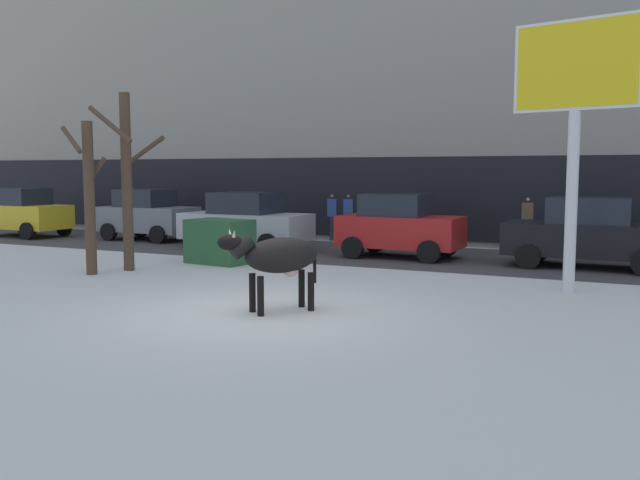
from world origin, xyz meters
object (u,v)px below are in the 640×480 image
object	(u,v)px
cow_black	(278,257)
car_red_hatchback	(399,226)
car_yellow_hatchback	(24,212)
pedestrian_by_cars	(528,223)
car_grey_hatchback	(148,215)
car_silver_sedan	(245,221)
pedestrian_near_billboard	(349,217)
bare_tree_left_lot	(89,195)
bare_tree_right_lot	(127,177)
dumpster	(220,241)
billboard	(576,82)
car_black_sedan	(589,233)
pedestrian_far_left	(333,216)

from	to	relation	value
cow_black	car_red_hatchback	world-z (taller)	car_red_hatchback
car_yellow_hatchback	pedestrian_by_cars	bearing A→B (deg)	11.22
car_grey_hatchback	car_silver_sedan	bearing A→B (deg)	-11.41
pedestrian_near_billboard	car_red_hatchback	bearing A→B (deg)	-49.16
cow_black	car_silver_sedan	bearing A→B (deg)	124.90
car_silver_sedan	bare_tree_left_lot	distance (m)	6.32
car_red_hatchback	bare_tree_left_lot	xyz separation A→B (m)	(-5.78, -6.29, 1.03)
cow_black	car_grey_hatchback	size ratio (longest dim) A/B	0.50
pedestrian_by_cars	bare_tree_left_lot	bearing A→B (deg)	-132.05
car_grey_hatchback	bare_tree_right_lot	distance (m)	7.83
dumpster	pedestrian_by_cars	bearing A→B (deg)	43.45
billboard	bare_tree_left_lot	size ratio (longest dim) A/B	1.50
car_grey_hatchback	pedestrian_near_billboard	xyz separation A→B (m)	(6.86, 2.68, -0.05)
car_grey_hatchback	dumpster	size ratio (longest dim) A/B	2.08
car_black_sedan	car_grey_hatchback	bearing A→B (deg)	176.95
billboard	pedestrian_far_left	bearing A→B (deg)	139.52
car_yellow_hatchback	pedestrian_by_cars	size ratio (longest dim) A/B	2.05
pedestrian_by_cars	car_black_sedan	bearing A→B (deg)	-59.76
pedestrian_far_left	bare_tree_right_lot	world-z (taller)	bare_tree_right_lot
car_yellow_hatchback	car_silver_sedan	bearing A→B (deg)	-0.09
pedestrian_far_left	bare_tree_right_lot	size ratio (longest dim) A/B	0.39
bare_tree_right_lot	dumpster	size ratio (longest dim) A/B	2.62
cow_black	bare_tree_left_lot	xyz separation A→B (m)	(-6.26, 1.91, 0.96)
car_silver_sedan	car_red_hatchback	size ratio (longest dim) A/B	1.20
billboard	car_silver_sedan	bearing A→B (deg)	159.50
car_silver_sedan	pedestrian_far_left	xyz separation A→B (m)	(1.47, 3.64, -0.03)
billboard	pedestrian_far_left	distance (m)	11.98
car_silver_sedan	car_black_sedan	size ratio (longest dim) A/B	1.00
car_red_hatchback	bare_tree_right_lot	size ratio (longest dim) A/B	0.79
car_grey_hatchback	bare_tree_left_lot	bearing A→B (deg)	-59.90
pedestrian_near_billboard	car_silver_sedan	bearing A→B (deg)	-120.04
car_red_hatchback	car_grey_hatchback	bearing A→B (deg)	174.94
car_yellow_hatchback	bare_tree_right_lot	bearing A→B (deg)	-28.46
car_yellow_hatchback	pedestrian_near_billboard	world-z (taller)	car_yellow_hatchback
car_grey_hatchback	bare_tree_left_lot	world-z (taller)	bare_tree_left_lot
car_yellow_hatchback	car_red_hatchback	xyz separation A→B (m)	(15.16, 0.06, 0.00)
pedestrian_far_left	bare_tree_left_lot	xyz separation A→B (m)	(-2.06, -9.85, 1.07)
car_grey_hatchback	pedestrian_near_billboard	size ratio (longest dim) A/B	2.05
bare_tree_right_lot	car_red_hatchback	bearing A→B (deg)	44.70
car_silver_sedan	pedestrian_far_left	bearing A→B (deg)	68.05
car_red_hatchback	bare_tree_right_lot	world-z (taller)	bare_tree_right_lot
cow_black	bare_tree_right_lot	bearing A→B (deg)	154.21
pedestrian_by_cars	car_yellow_hatchback	bearing A→B (deg)	-168.78
billboard	car_grey_hatchback	world-z (taller)	billboard
car_red_hatchback	dumpster	bearing A→B (deg)	-141.52
car_grey_hatchback	pedestrian_far_left	xyz separation A→B (m)	(6.22, 2.68, -0.05)
car_silver_sedan	dumpster	distance (m)	3.36
cow_black	car_red_hatchback	distance (m)	8.21
bare_tree_right_lot	car_grey_hatchback	bearing A→B (deg)	126.00
cow_black	dumpster	bearing A→B (deg)	132.50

